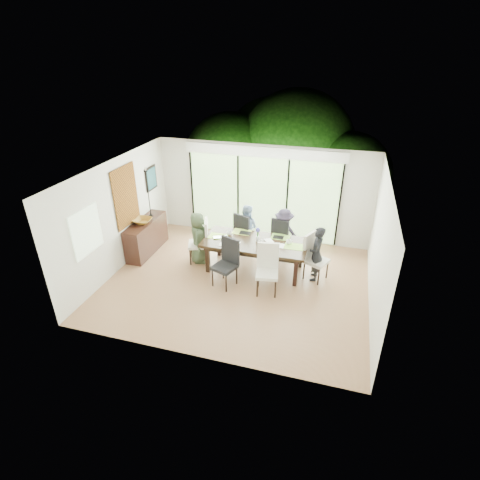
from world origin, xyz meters
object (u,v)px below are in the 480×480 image
(cup_a, at_px, (229,233))
(cup_b, at_px, (260,242))
(table_top, at_px, (255,243))
(person_left_end, at_px, (198,238))
(bowl, at_px, (142,221))
(chair_near_right, at_px, (267,270))
(person_right_end, at_px, (316,254))
(chair_right_end, at_px, (317,258))
(chair_far_left, at_px, (246,232))
(sideboard, at_px, (147,236))
(person_far_left, at_px, (246,229))
(cup_c, at_px, (289,242))
(person_far_right, at_px, (284,234))
(chair_far_right, at_px, (283,237))
(laptop, at_px, (221,238))
(chair_left_end, at_px, (198,241))
(chair_near_left, at_px, (224,264))
(vase, at_px, (258,238))

(cup_a, bearing_deg, cup_b, -16.39)
(table_top, xyz_separation_m, person_left_end, (-1.48, 0.00, -0.08))
(person_left_end, xyz_separation_m, bowl, (-1.54, -0.01, 0.27))
(chair_near_right, relative_size, person_right_end, 0.85)
(person_left_end, height_order, person_right_end, same)
(chair_right_end, relative_size, chair_near_right, 1.00)
(chair_far_left, relative_size, sideboard, 0.73)
(person_right_end, xyz_separation_m, cup_a, (-2.18, 0.15, 0.16))
(person_far_left, distance_m, cup_c, 1.46)
(table_top, relative_size, person_far_right, 1.86)
(chair_far_right, distance_m, person_left_end, 2.20)
(cup_a, height_order, sideboard, sideboard)
(table_top, height_order, laptop, laptop)
(chair_left_end, height_order, chair_far_right, same)
(person_far_right, distance_m, sideboard, 3.65)
(chair_near_left, xyz_separation_m, cup_b, (0.65, 0.77, 0.26))
(chair_near_left, distance_m, sideboard, 2.70)
(chair_near_left, distance_m, person_far_left, 1.70)
(person_far_right, height_order, cup_b, person_far_right)
(chair_right_end, xyz_separation_m, cup_a, (-2.20, 0.15, 0.26))
(person_far_right, relative_size, cup_b, 12.90)
(vase, relative_size, laptop, 0.36)
(chair_near_left, height_order, chair_near_right, same)
(chair_near_left, height_order, person_left_end, person_left_end)
(cup_c, bearing_deg, chair_near_right, -107.19)
(person_far_left, xyz_separation_m, sideboard, (-2.57, -0.74, -0.23))
(sideboard, bearing_deg, person_far_right, 11.79)
(chair_right_end, xyz_separation_m, person_far_left, (-1.95, 0.83, 0.10))
(person_far_left, bearing_deg, sideboard, 21.88)
(chair_far_left, xyz_separation_m, chair_far_right, (1.00, 0.00, 0.00))
(chair_near_left, bearing_deg, vase, 79.02)
(vase, xyz_separation_m, cup_b, (0.10, -0.15, -0.01))
(laptop, bearing_deg, person_far_right, 7.68)
(chair_far_left, xyz_separation_m, cup_b, (0.60, -0.95, 0.26))
(table_top, bearing_deg, vase, 45.00)
(person_left_end, relative_size, person_far_right, 1.00)
(cup_c, bearing_deg, chair_right_end, -8.13)
(person_far_left, bearing_deg, vase, 128.38)
(chair_far_left, bearing_deg, person_far_right, -160.39)
(chair_far_left, height_order, chair_near_left, same)
(person_left_end, distance_m, bowl, 1.56)
(vase, distance_m, sideboard, 3.10)
(chair_near_left, bearing_deg, sideboard, 179.12)
(person_left_end, distance_m, cup_c, 2.29)
(table_top, bearing_deg, cup_c, 7.13)
(chair_near_left, relative_size, laptop, 3.33)
(cup_c, bearing_deg, person_left_end, -177.49)
(cup_c, bearing_deg, chair_far_left, 149.04)
(person_far_right, relative_size, bowl, 2.87)
(chair_left_end, distance_m, sideboard, 1.53)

